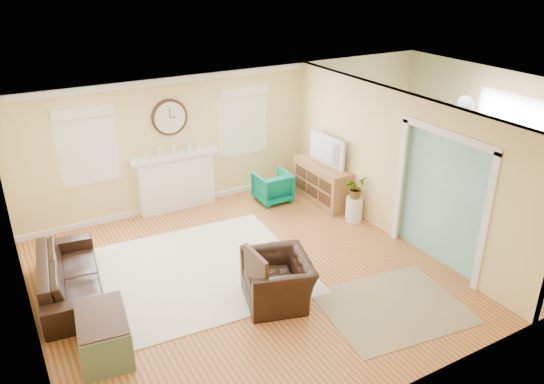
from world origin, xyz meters
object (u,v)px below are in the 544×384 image
(credenza, at_px, (322,183))
(dining_table, at_px, (440,198))
(eames_chair, at_px, (278,280))
(green_chair, at_px, (273,187))
(sofa, at_px, (70,276))

(credenza, bearing_deg, dining_table, -42.97)
(eames_chair, distance_m, green_chair, 3.43)
(green_chair, bearing_deg, dining_table, 141.29)
(dining_table, bearing_deg, green_chair, 43.12)
(credenza, bearing_deg, eames_chair, -134.96)
(sofa, bearing_deg, green_chair, -65.42)
(eames_chair, bearing_deg, green_chair, 167.74)
(eames_chair, bearing_deg, sofa, -106.37)
(sofa, distance_m, credenza, 5.17)
(sofa, height_order, eames_chair, eames_chair)
(sofa, xyz_separation_m, green_chair, (4.23, 1.36, 0.00))
(sofa, relative_size, dining_table, 1.17)
(green_chair, height_order, dining_table, dining_table)
(green_chair, xyz_separation_m, dining_table, (2.57, -2.09, 0.01))
(green_chair, distance_m, dining_table, 3.31)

